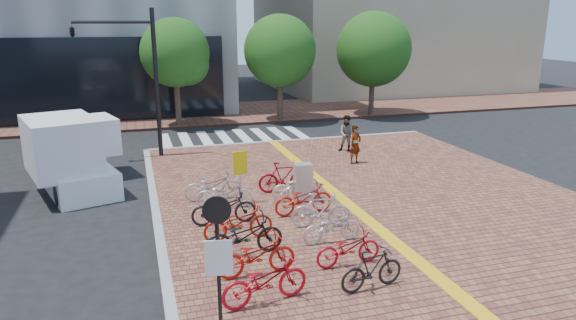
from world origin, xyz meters
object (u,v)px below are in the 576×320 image
object	(u,v)px
bike_10	(321,210)
bike_6	(213,186)
bike_13	(284,177)
bike_3	(238,222)
box_truck	(74,154)
utility_box	(303,182)
pedestrian_b	(347,134)
bike_11	(303,199)
bike_5	(224,194)
notice_sign	(218,250)
pedestrian_a	(355,145)
bike_4	(224,208)
bike_12	(298,187)
traffic_light_pole	(119,56)
bike_1	(256,255)
yellow_sign	(240,168)
bike_9	(332,227)
bike_2	(244,236)
bike_0	(265,281)
bike_7	(372,269)
bike_8	(348,248)

from	to	relation	value
bike_10	bike_6	bearing A→B (deg)	50.73
bike_10	bike_13	size ratio (longest dim) A/B	0.96
bike_3	box_truck	xyz separation A→B (m)	(-4.60, 6.47, 0.64)
utility_box	pedestrian_b	bearing A→B (deg)	54.82
bike_11	pedestrian_b	size ratio (longest dim) A/B	1.13
bike_5	notice_sign	world-z (taller)	notice_sign
bike_13	box_truck	xyz separation A→B (m)	(-6.92, 2.96, 0.60)
bike_11	pedestrian_a	size ratio (longest dim) A/B	1.17
bike_4	pedestrian_a	world-z (taller)	pedestrian_a
pedestrian_b	bike_12	bearing A→B (deg)	-98.19
traffic_light_pole	box_truck	xyz separation A→B (m)	(-1.73, -3.47, -3.17)
bike_12	bike_1	bearing A→B (deg)	150.95
notice_sign	yellow_sign	bearing A→B (deg)	75.19
bike_13	notice_sign	bearing A→B (deg)	158.66
bike_6	bike_9	bearing A→B (deg)	-151.14
bike_1	bike_13	world-z (taller)	bike_13
bike_2	pedestrian_a	xyz separation A→B (m)	(6.23, 7.19, 0.27)
bike_4	bike_12	bearing A→B (deg)	-62.91
bike_0	yellow_sign	size ratio (longest dim) A/B	1.10
bike_0	bike_12	size ratio (longest dim) A/B	1.08
bike_13	yellow_sign	bearing A→B (deg)	116.55
bike_7	bike_1	bearing A→B (deg)	50.68
bike_3	bike_4	xyz separation A→B (m)	(-0.17, 1.23, -0.00)
bike_0	bike_5	size ratio (longest dim) A/B	1.07
bike_0	pedestrian_a	world-z (taller)	pedestrian_a
bike_4	box_truck	world-z (taller)	box_truck
bike_0	yellow_sign	bearing A→B (deg)	-17.02
bike_5	bike_9	distance (m)	4.11
utility_box	bike_10	bearing A→B (deg)	-95.43
bike_5	pedestrian_a	distance (m)	7.14
bike_1	utility_box	size ratio (longest dim) A/B	1.49
pedestrian_a	traffic_light_pole	xyz separation A→B (m)	(-9.07, 3.72, 3.52)
bike_7	utility_box	bearing A→B (deg)	-12.05
bike_9	bike_2	bearing A→B (deg)	89.45
box_truck	bike_6	bearing A→B (deg)	-34.51
bike_4	traffic_light_pole	bearing A→B (deg)	17.88
bike_12	bike_13	world-z (taller)	bike_13
bike_4	bike_11	size ratio (longest dim) A/B	1.01
bike_3	bike_8	world-z (taller)	bike_3
bike_3	pedestrian_a	world-z (taller)	pedestrian_a
bike_1	bike_3	world-z (taller)	bike_3
bike_10	bike_3	bearing A→B (deg)	106.31
bike_3	bike_5	xyz separation A→B (m)	(0.08, 2.56, -0.03)
bike_4	box_truck	bearing A→B (deg)	40.86
pedestrian_a	utility_box	bearing A→B (deg)	-155.21
bike_1	yellow_sign	bearing A→B (deg)	-10.97
bike_7	box_truck	xyz separation A→B (m)	(-6.87, 9.91, 0.67)
bike_3	utility_box	distance (m)	3.62
bike_4	yellow_sign	bearing A→B (deg)	-27.22
bike_2	bike_11	size ratio (longest dim) A/B	1.07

